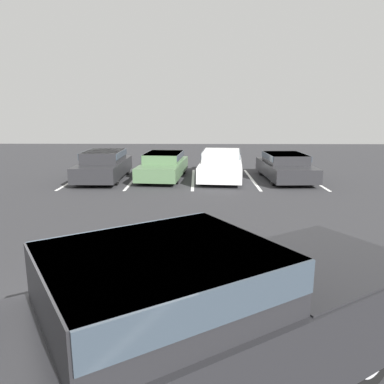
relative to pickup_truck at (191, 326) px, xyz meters
name	(u,v)px	position (x,y,z in m)	size (l,w,h in m)	color
ground_plane	(95,370)	(-1.17, 0.46, -0.90)	(60.00, 60.00, 0.00)	#2D2D30
stall_stripe_a	(77,179)	(-5.42, 13.18, -0.90)	(0.12, 5.17, 0.01)	white
stall_stripe_b	(135,179)	(-2.77, 13.18, -0.90)	(0.12, 5.17, 0.01)	white
stall_stripe_c	(193,179)	(-0.11, 13.18, -0.90)	(0.12, 5.17, 0.01)	white
stall_stripe_d	(252,179)	(2.54, 13.18, -0.90)	(0.12, 5.17, 0.01)	white
stall_stripe_e	(310,179)	(5.19, 13.18, -0.90)	(0.12, 5.17, 0.01)	white
pickup_truck	(191,326)	(0.00, 0.00, 0.00)	(6.14, 4.85, 1.81)	black
parked_sedan_a	(104,164)	(-4.11, 13.06, -0.22)	(1.80, 4.45, 1.27)	#232326
parked_sedan_b	(164,165)	(-1.47, 13.41, -0.28)	(2.12, 4.56, 1.16)	#4C6B47
parked_sedan_c	(221,164)	(1.16, 13.41, -0.24)	(2.28, 4.94, 1.25)	silver
parked_sedan_d	(285,166)	(4.00, 13.07, -0.28)	(1.98, 4.29, 1.16)	#232326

